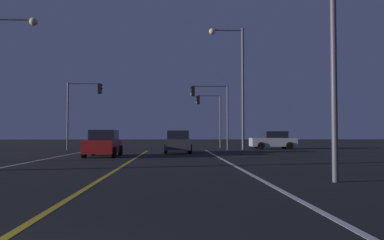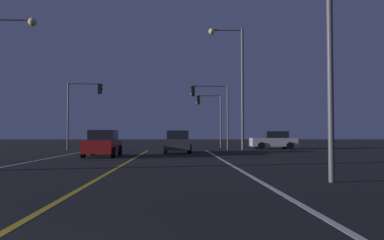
{
  "view_description": "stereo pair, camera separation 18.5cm",
  "coord_description": "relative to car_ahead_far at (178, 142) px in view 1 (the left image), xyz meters",
  "views": [
    {
      "loc": [
        2.36,
        -2.86,
        1.45
      ],
      "look_at": [
        3.82,
        30.34,
        2.64
      ],
      "focal_mm": 36.22,
      "sensor_mm": 36.0,
      "label": 1
    },
    {
      "loc": [
        2.54,
        -2.86,
        1.45
      ],
      "look_at": [
        3.82,
        30.34,
        2.64
      ],
      "focal_mm": 36.22,
      "sensor_mm": 36.0,
      "label": 2
    }
  ],
  "objects": [
    {
      "name": "street_lamp_left_mid",
      "position": [
        -9.16,
        -9.41,
        4.03
      ],
      "size": [
        2.46,
        0.44,
        7.55
      ],
      "color": "#4C4C51",
      "rests_on": "ground"
    },
    {
      "name": "car_crossing_side",
      "position": [
        9.22,
        7.02,
        0.0
      ],
      "size": [
        4.3,
        2.02,
        1.7
      ],
      "rotation": [
        0.0,
        0.0,
        3.14
      ],
      "color": "black",
      "rests_on": "ground"
    },
    {
      "name": "lane_center_divider",
      "position": [
        -2.58,
        -14.37,
        -0.82
      ],
      "size": [
        0.16,
        36.94,
        0.01
      ],
      "primitive_type": "cube",
      "color": "gold",
      "rests_on": "ground"
    },
    {
      "name": "traffic_light_near_left",
      "position": [
        -8.24,
        4.6,
        3.55
      ],
      "size": [
        3.09,
        0.36,
        5.93
      ],
      "color": "#4C4C51",
      "rests_on": "ground"
    },
    {
      "name": "street_lamp_right_near",
      "position": [
        3.95,
        -18.26,
        3.9
      ],
      "size": [
        2.56,
        0.44,
        7.3
      ],
      "rotation": [
        0.0,
        0.0,
        3.14
      ],
      "color": "#4C4C51",
      "rests_on": "ground"
    },
    {
      "name": "car_ahead_far",
      "position": [
        0.0,
        0.0,
        0.0
      ],
      "size": [
        2.02,
        4.3,
        1.7
      ],
      "rotation": [
        0.0,
        0.0,
        1.57
      ],
      "color": "black",
      "rests_on": "ground"
    },
    {
      "name": "street_lamp_right_far",
      "position": [
        4.05,
        -2.6,
        4.81
      ],
      "size": [
        2.49,
        0.44,
        8.97
      ],
      "rotation": [
        0.0,
        0.0,
        3.14
      ],
      "color": "#4C4C51",
      "rests_on": "ground"
    },
    {
      "name": "lane_edge_right",
      "position": [
        2.49,
        -14.37,
        -0.82
      ],
      "size": [
        0.16,
        36.94,
        0.01
      ],
      "primitive_type": "cube",
      "color": "silver",
      "rests_on": "ground"
    },
    {
      "name": "traffic_light_far_right",
      "position": [
        3.27,
        10.1,
        3.2
      ],
      "size": [
        2.61,
        0.36,
        5.46
      ],
      "rotation": [
        0.0,
        0.0,
        3.14
      ],
      "color": "#4C4C51",
      "rests_on": "ground"
    },
    {
      "name": "traffic_light_near_right",
      "position": [
        2.9,
        4.6,
        3.45
      ],
      "size": [
        3.4,
        0.36,
        5.76
      ],
      "rotation": [
        0.0,
        0.0,
        3.14
      ],
      "color": "#4C4C51",
      "rests_on": "ground"
    },
    {
      "name": "car_oncoming",
      "position": [
        -4.79,
        -4.71,
        0.0
      ],
      "size": [
        2.02,
        4.3,
        1.7
      ],
      "rotation": [
        0.0,
        0.0,
        -1.57
      ],
      "color": "black",
      "rests_on": "ground"
    }
  ]
}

